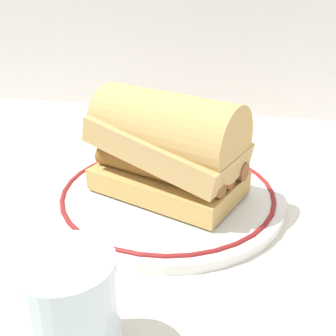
% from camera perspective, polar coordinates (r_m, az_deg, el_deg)
% --- Properties ---
extents(ground_plane, '(1.50, 1.50, 0.00)m').
position_cam_1_polar(ground_plane, '(0.53, 1.14, -5.01)').
color(ground_plane, silver).
extents(plate, '(0.28, 0.28, 0.01)m').
position_cam_1_polar(plate, '(0.54, 0.00, -3.57)').
color(plate, white).
rests_on(plate, ground_plane).
extents(sausage_sandwich, '(0.20, 0.15, 0.12)m').
position_cam_1_polar(sausage_sandwich, '(0.51, 0.00, 2.98)').
color(sausage_sandwich, tan).
rests_on(sausage_sandwich, plate).
extents(drinking_glass, '(0.07, 0.07, 0.09)m').
position_cam_1_polar(drinking_glass, '(0.34, -12.66, -18.48)').
color(drinking_glass, silver).
rests_on(drinking_glass, ground_plane).
extents(butter_knife, '(0.02, 0.16, 0.01)m').
position_cam_1_polar(butter_knife, '(0.73, -0.65, 4.62)').
color(butter_knife, silver).
rests_on(butter_knife, ground_plane).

